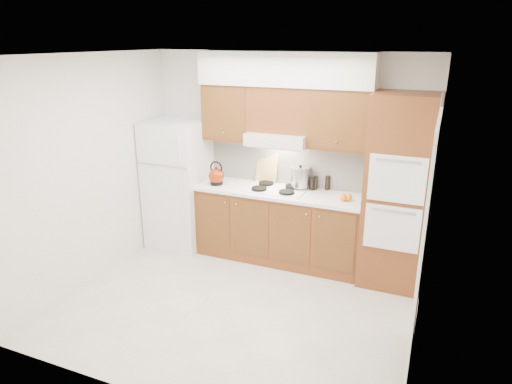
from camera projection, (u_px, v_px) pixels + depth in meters
floor at (239, 304)px, 4.94m from camera, size 3.60×3.60×0.00m
ceiling at (235, 54)px, 4.11m from camera, size 3.60×3.60×0.00m
wall_back at (286, 157)px, 5.84m from camera, size 3.60×0.02×2.60m
wall_left at (93, 172)px, 5.18m from camera, size 0.02×3.00×2.60m
wall_right at (429, 217)px, 3.88m from camera, size 0.02×3.00×2.60m
fridge at (179, 184)px, 6.18m from camera, size 0.75×0.72×1.72m
base_cabinets at (279, 226)px, 5.84m from camera, size 2.11×0.60×0.90m
countertop at (279, 192)px, 5.68m from camera, size 2.13×0.62×0.04m
backsplash at (287, 163)px, 5.84m from camera, size 2.11×0.03×0.56m
oven_cabinet at (398, 193)px, 5.10m from camera, size 0.70×0.65×2.20m
upper_cab_left at (229, 112)px, 5.78m from camera, size 0.63×0.33×0.70m
upper_cab_right at (341, 119)px, 5.26m from camera, size 0.73×0.33×0.70m
range_hood at (279, 139)px, 5.57m from camera, size 0.75×0.45×0.15m
upper_cab_over_hood at (281, 109)px, 5.51m from camera, size 0.75×0.33×0.55m
soffit at (285, 69)px, 5.32m from camera, size 2.13×0.36×0.40m
cooktop at (276, 189)px, 5.71m from camera, size 0.74×0.50×0.01m
doorway at (422, 260)px, 3.65m from camera, size 0.02×0.90×2.10m
wall_clock at (442, 107)px, 4.09m from camera, size 0.02×0.30×0.30m
kettle at (216, 176)px, 5.87m from camera, size 0.22×0.22×0.21m
cutting_board at (267, 168)px, 5.94m from camera, size 0.30×0.13×0.39m
stock_pot at (300, 177)px, 5.70m from camera, size 0.28×0.28×0.24m
condiment_a at (316, 183)px, 5.68m from camera, size 0.05×0.05×0.18m
condiment_b at (312, 184)px, 5.67m from camera, size 0.06×0.06×0.16m
condiment_c at (328, 183)px, 5.68m from camera, size 0.08×0.08×0.18m
orange_near at (343, 198)px, 5.29m from camera, size 0.10×0.10×0.09m
orange_far at (348, 197)px, 5.30m from camera, size 0.09×0.09×0.09m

